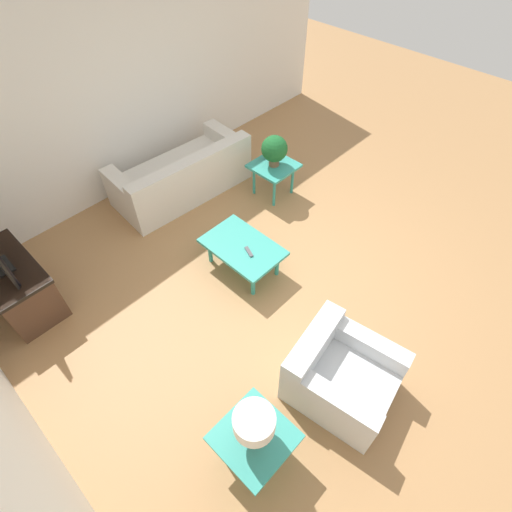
# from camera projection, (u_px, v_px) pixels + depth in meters

# --- Properties ---
(ground_plane) EXTENTS (14.00, 14.00, 0.00)m
(ground_plane) POSITION_uv_depth(u_px,v_px,m) (304.00, 279.00, 4.77)
(ground_plane) COLOR #A87A4C
(wall_right) EXTENTS (0.12, 7.20, 2.70)m
(wall_right) POSITION_uv_depth(u_px,v_px,m) (130.00, 86.00, 5.17)
(wall_right) COLOR white
(wall_right) RESTS_ON ground_plane
(sofa) EXTENTS (0.99, 1.97, 0.71)m
(sofa) POSITION_uv_depth(u_px,v_px,m) (183.00, 176.00, 5.65)
(sofa) COLOR silver
(sofa) RESTS_ON ground_plane
(armchair) EXTENTS (1.01, 0.94, 0.66)m
(armchair) POSITION_uv_depth(u_px,v_px,m) (339.00, 375.00, 3.67)
(armchair) COLOR silver
(armchair) RESTS_ON ground_plane
(coffee_table) EXTENTS (0.93, 0.61, 0.38)m
(coffee_table) POSITION_uv_depth(u_px,v_px,m) (243.00, 248.00, 4.64)
(coffee_table) COLOR teal
(coffee_table) RESTS_ON ground_plane
(side_table_plant) EXTENTS (0.57, 0.57, 0.49)m
(side_table_plant) POSITION_uv_depth(u_px,v_px,m) (274.00, 169.00, 5.52)
(side_table_plant) COLOR teal
(side_table_plant) RESTS_ON ground_plane
(side_table_lamp) EXTENTS (0.57, 0.57, 0.49)m
(side_table_lamp) POSITION_uv_depth(u_px,v_px,m) (254.00, 439.00, 3.15)
(side_table_lamp) COLOR teal
(side_table_lamp) RESTS_ON ground_plane
(tv_stand_chest) EXTENTS (1.06, 0.55, 0.61)m
(tv_stand_chest) POSITION_uv_depth(u_px,v_px,m) (16.00, 284.00, 4.31)
(tv_stand_chest) COLOR #4C3323
(tv_stand_chest) RESTS_ON ground_plane
(potted_plant) EXTENTS (0.35, 0.35, 0.43)m
(potted_plant) POSITION_uv_depth(u_px,v_px,m) (274.00, 149.00, 5.29)
(potted_plant) COLOR brown
(potted_plant) RESTS_ON side_table_plant
(table_lamp) EXTENTS (0.32, 0.32, 0.40)m
(table_lamp) POSITION_uv_depth(u_px,v_px,m) (254.00, 424.00, 2.89)
(table_lamp) COLOR red
(table_lamp) RESTS_ON side_table_lamp
(remote_control) EXTENTS (0.16, 0.10, 0.02)m
(remote_control) POSITION_uv_depth(u_px,v_px,m) (249.00, 252.00, 4.53)
(remote_control) COLOR #4C4C51
(remote_control) RESTS_ON coffee_table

